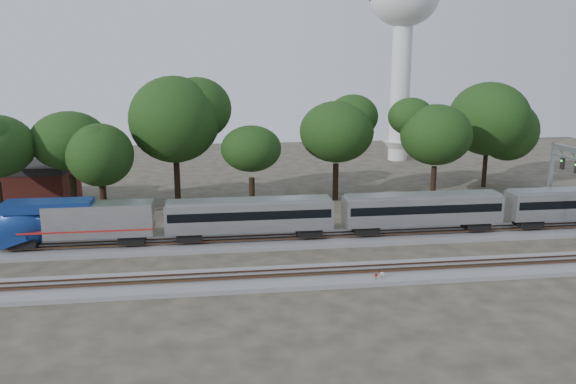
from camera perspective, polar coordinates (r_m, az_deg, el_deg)
The scene contains 17 objects.
ground at distance 51.29m, azimuth 1.38°, elevation -7.18°, with size 160.00×160.00×0.00m, color #383328.
track_far at distance 56.84m, azimuth 0.42°, elevation -4.94°, with size 160.00×5.00×0.73m.
track_near at distance 47.53m, azimuth 2.15°, elevation -8.59°, with size 160.00×5.00×0.73m.
train at distance 59.47m, azimuth 13.61°, elevation -1.63°, with size 85.67×2.95×4.35m.
switch_stand_red at distance 46.82m, azimuth 8.93°, elevation -8.55°, with size 0.30×0.09×0.95m.
switch_stand_white at distance 47.15m, azimuth 9.53°, elevation -8.41°, with size 0.31×0.06×0.97m.
switch_lever at distance 48.40m, azimuth 11.71°, elevation -8.52°, with size 0.50×0.30×0.30m, color #512D19.
water_tower at distance 106.74m, azimuth 11.64°, elevation 16.90°, with size 12.47×12.47×34.52m.
signal_gantry at distance 66.26m, azimuth 26.84°, elevation 1.95°, with size 0.63×7.47×9.08m.
brick_building at distance 78.93m, azimuth -24.81°, elevation 0.77°, with size 11.54×8.52×5.30m.
tree_1 at distance 70.45m, azimuth -21.34°, elevation 4.88°, with size 9.03×9.03×12.73m.
tree_2 at distance 67.17m, azimuth -18.54°, elevation 3.57°, with size 7.66×7.66×10.79m.
tree_3 at distance 70.41m, azimuth -11.46°, elevation 7.22°, with size 11.15×11.15×15.73m.
tree_4 at distance 67.37m, azimuth -3.76°, elevation 4.40°, with size 7.84×7.84×11.05m.
tree_5 at distance 73.01m, azimuth 4.95°, elevation 6.10°, with size 9.20×9.20×12.98m.
tree_6 at distance 73.76m, azimuth 14.81°, elevation 5.63°, with size 9.00×9.00×12.68m.
tree_7 at distance 85.81m, azimuth 19.71°, elevation 7.00°, with size 10.10×10.10×14.25m.
Camera 1 is at (-7.68, -47.57, 17.57)m, focal length 35.00 mm.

